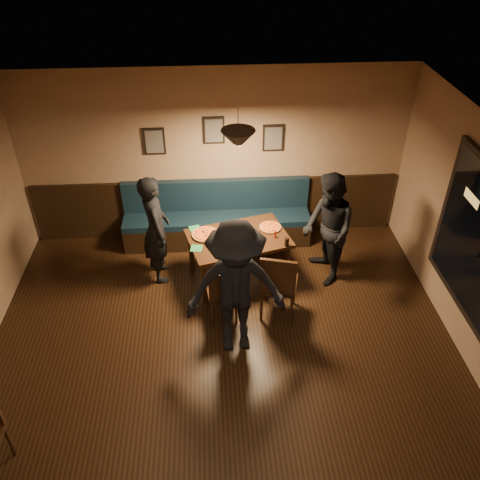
{
  "coord_description": "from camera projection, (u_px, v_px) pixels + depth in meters",
  "views": [
    {
      "loc": [
        -0.09,
        -3.59,
        4.88
      ],
      "look_at": [
        0.28,
        1.88,
        0.95
      ],
      "focal_mm": 37.49,
      "sensor_mm": 36.0,
      "label": 1
    }
  ],
  "objects": [
    {
      "name": "napkin_a",
      "position": [
        195.0,
        229.0,
        7.32
      ],
      "size": [
        0.19,
        0.19,
        0.01
      ],
      "primitive_type": "cube",
      "rotation": [
        0.0,
        0.0,
        0.26
      ],
      "color": "#217D3F",
      "rests_on": "dining_table"
    },
    {
      "name": "soda_glass",
      "position": [
        287.0,
        242.0,
        6.94
      ],
      "size": [
        0.07,
        0.07,
        0.13
      ],
      "primitive_type": "cylinder",
      "rotation": [
        0.0,
        0.0,
        -0.08
      ],
      "color": "black",
      "rests_on": "dining_table"
    },
    {
      "name": "pizza_a",
      "position": [
        205.0,
        234.0,
        7.17
      ],
      "size": [
        0.45,
        0.45,
        0.04
      ],
      "primitive_type": "cylinder",
      "rotation": [
        0.0,
        0.0,
        -0.16
      ],
      "color": "orange",
      "rests_on": "dining_table"
    },
    {
      "name": "diner_right",
      "position": [
        328.0,
        230.0,
        7.11
      ],
      "size": [
        0.77,
        0.92,
        1.71
      ],
      "primitive_type": "imported",
      "rotation": [
        0.0,
        0.0,
        -1.42
      ],
      "color": "black",
      "rests_on": "floor"
    },
    {
      "name": "floor",
      "position": [
        227.0,
        403.0,
        5.76
      ],
      "size": [
        7.0,
        7.0,
        0.0
      ],
      "primitive_type": "plane",
      "color": "black",
      "rests_on": "ground"
    },
    {
      "name": "dining_table",
      "position": [
        238.0,
        258.0,
        7.37
      ],
      "size": [
        1.58,
        1.23,
        0.75
      ],
      "primitive_type": "cube",
      "rotation": [
        0.0,
        0.0,
        0.26
      ],
      "color": "black",
      "rests_on": "floor"
    },
    {
      "name": "booth_bench",
      "position": [
        217.0,
        216.0,
        8.07
      ],
      "size": [
        3.0,
        0.6,
        1.0
      ],
      "primitive_type": null,
      "color": "#0F232D",
      "rests_on": "ground"
    },
    {
      "name": "pizza_c",
      "position": [
        270.0,
        227.0,
        7.32
      ],
      "size": [
        0.33,
        0.33,
        0.04
      ],
      "primitive_type": "cylinder",
      "rotation": [
        0.0,
        0.0,
        0.03
      ],
      "color": "orange",
      "rests_on": "dining_table"
    },
    {
      "name": "picture_center",
      "position": [
        214.0,
        130.0,
        7.5
      ],
      "size": [
        0.32,
        0.04,
        0.42
      ],
      "primitive_type": "cube",
      "color": "black",
      "rests_on": "wall_back"
    },
    {
      "name": "picture_right",
      "position": [
        273.0,
        138.0,
        7.63
      ],
      "size": [
        0.32,
        0.04,
        0.42
      ],
      "primitive_type": "cube",
      "color": "black",
      "rests_on": "wall_back"
    },
    {
      "name": "wall_back",
      "position": [
        215.0,
        157.0,
        7.78
      ],
      "size": [
        6.0,
        0.0,
        6.0
      ],
      "primitive_type": "plane",
      "rotation": [
        1.57,
        0.0,
        0.0
      ],
      "color": "#8C704F",
      "rests_on": "ground"
    },
    {
      "name": "pizza_b",
      "position": [
        243.0,
        242.0,
        7.02
      ],
      "size": [
        0.37,
        0.37,
        0.04
      ],
      "primitive_type": "cylinder",
      "rotation": [
        0.0,
        0.0,
        0.13
      ],
      "color": "gold",
      "rests_on": "dining_table"
    },
    {
      "name": "diner_left",
      "position": [
        156.0,
        229.0,
        7.15
      ],
      "size": [
        0.52,
        0.68,
        1.68
      ],
      "primitive_type": "imported",
      "rotation": [
        0.0,
        0.0,
        1.77
      ],
      "color": "black",
      "rests_on": "floor"
    },
    {
      "name": "napkin_b",
      "position": [
        197.0,
        248.0,
        6.93
      ],
      "size": [
        0.19,
        0.19,
        0.01
      ],
      "primitive_type": "cube",
      "rotation": [
        0.0,
        0.0,
        -0.18
      ],
      "color": "#1C6B32",
      "rests_on": "dining_table"
    },
    {
      "name": "tabasco_bottle",
      "position": [
        275.0,
        234.0,
        7.1
      ],
      "size": [
        0.03,
        0.03,
        0.13
      ],
      "primitive_type": "cylinder",
      "rotation": [
        0.0,
        0.0,
        0.11
      ],
      "color": "#A02005",
      "rests_on": "dining_table"
    },
    {
      "name": "ceiling",
      "position": [
        221.0,
        192.0,
        4.13
      ],
      "size": [
        7.0,
        7.0,
        0.0
      ],
      "primitive_type": "plane",
      "rotation": [
        3.14,
        0.0,
        0.0
      ],
      "color": "silver",
      "rests_on": "ground"
    },
    {
      "name": "wainscot",
      "position": [
        216.0,
        207.0,
        8.28
      ],
      "size": [
        5.88,
        0.06,
        1.0
      ],
      "primitive_type": "cube",
      "color": "black",
      "rests_on": "ground"
    },
    {
      "name": "chair_near_left",
      "position": [
        222.0,
        292.0,
        6.67
      ],
      "size": [
        0.43,
        0.43,
        0.87
      ],
      "primitive_type": null,
      "rotation": [
        0.0,
        0.0,
        0.12
      ],
      "color": "black",
      "rests_on": "floor"
    },
    {
      "name": "pendant_lamp",
      "position": [
        238.0,
        140.0,
        6.27
      ],
      "size": [
        0.44,
        0.44,
        0.25
      ],
      "primitive_type": "cone",
      "rotation": [
        3.14,
        0.0,
        0.0
      ],
      "color": "black",
      "rests_on": "ceiling"
    },
    {
      "name": "chair_near_right",
      "position": [
        279.0,
        282.0,
        6.68
      ],
      "size": [
        0.57,
        0.57,
        1.06
      ],
      "primitive_type": null,
      "rotation": [
        0.0,
        0.0,
        -0.26
      ],
      "color": "#33190E",
      "rests_on": "floor"
    },
    {
      "name": "picture_left",
      "position": [
        154.0,
        141.0,
        7.53
      ],
      "size": [
        0.32,
        0.04,
        0.42
      ],
      "primitive_type": "cube",
      "color": "black",
      "rests_on": "wall_back"
    },
    {
      "name": "diner_front",
      "position": [
        236.0,
        289.0,
        5.95
      ],
      "size": [
        1.24,
        0.75,
        1.87
      ],
      "primitive_type": "imported",
      "rotation": [
        0.0,
        0.0,
        0.04
      ],
      "color": "black",
      "rests_on": "floor"
    },
    {
      "name": "cutlery_set",
      "position": [
        242.0,
        252.0,
        6.86
      ],
      "size": [
        0.2,
        0.06,
        0.0
      ],
      "primitive_type": "cube",
      "rotation": [
        0.0,
        0.0,
        1.37
      ],
      "color": "silver",
      "rests_on": "dining_table"
    }
  ]
}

